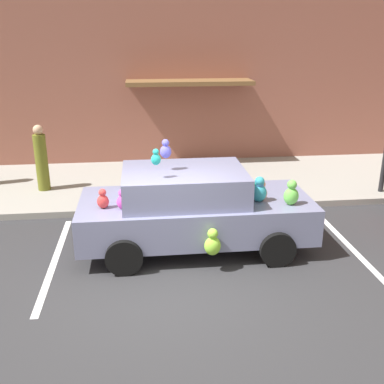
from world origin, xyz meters
The scene contains 8 objects.
ground_plane centered at (0.00, 0.00, 0.00)m, with size 60.00×60.00×0.00m, color #2D2D30.
sidewalk centered at (0.00, 5.00, 0.07)m, with size 24.00×4.00×0.15m, color gray.
storefront_building centered at (0.01, 7.14, 3.19)m, with size 24.00×1.25×6.40m.
parking_stripe_front centered at (3.69, 1.00, 0.00)m, with size 0.12×3.60×0.01m, color silver.
parking_stripe_rear centered at (-1.89, 1.00, 0.00)m, with size 0.12×3.60×0.01m, color silver.
plush_covered_car centered at (0.68, 1.28, 0.80)m, with size 4.30×2.16×2.12m.
teddy_bear_on_sidewalk centered at (1.49, 3.76, 0.53)m, with size 0.43×0.35×0.81m.
pedestrian_near_shopfront centered at (-2.72, 4.60, 0.93)m, with size 0.30×0.30×1.65m.
Camera 1 is at (-0.25, -6.59, 3.93)m, focal length 42.49 mm.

